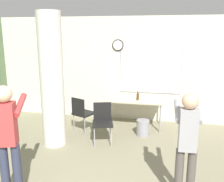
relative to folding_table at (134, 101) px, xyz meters
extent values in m
cube|color=beige|center=(-0.49, 0.57, 0.73)|extent=(8.00, 0.12, 2.80)
cylinder|color=black|center=(-0.51, 0.49, 1.38)|extent=(0.30, 0.03, 0.30)
cylinder|color=white|center=(-0.51, 0.48, 1.38)|extent=(0.26, 0.01, 0.25)
cube|color=#99999E|center=(0.36, 0.51, 0.68)|extent=(1.63, 0.01, 1.16)
cube|color=white|center=(0.36, 0.50, 0.68)|extent=(1.57, 0.02, 1.10)
cylinder|color=silver|center=(-1.55, -1.41, 0.73)|extent=(0.49, 0.49, 2.80)
cube|color=beige|center=(0.00, 0.00, 0.04)|extent=(1.49, 0.74, 0.03)
cylinder|color=gray|center=(-0.68, -0.31, -0.33)|extent=(0.04, 0.04, 0.69)
cylinder|color=gray|center=(0.68, -0.31, -0.33)|extent=(0.04, 0.04, 0.69)
cylinder|color=gray|center=(-0.68, 0.31, -0.33)|extent=(0.04, 0.04, 0.69)
cylinder|color=gray|center=(0.68, 0.31, -0.33)|extent=(0.04, 0.04, 0.69)
cylinder|color=#4C3319|center=(0.11, -0.07, 0.13)|extent=(0.07, 0.07, 0.16)
cylinder|color=#4C3319|center=(0.11, -0.07, 0.25)|extent=(0.03, 0.03, 0.07)
cylinder|color=gray|center=(0.29, -0.56, -0.49)|extent=(0.30, 0.30, 0.37)
cylinder|color=#99999E|center=(-2.75, -1.50, -0.46)|extent=(0.02, 0.02, 0.43)
cylinder|color=#99999E|center=(-2.83, -1.15, -0.46)|extent=(0.02, 0.02, 0.43)
cube|color=black|center=(-0.54, -1.18, -0.22)|extent=(0.54, 0.54, 0.04)
cube|color=black|center=(-0.59, -0.98, 0.00)|extent=(0.39, 0.13, 0.40)
cylinder|color=#99999E|center=(-0.66, -1.40, -0.46)|extent=(0.02, 0.02, 0.43)
cylinder|color=#99999E|center=(-0.32, -1.30, -0.46)|extent=(0.02, 0.02, 0.43)
cylinder|color=#99999E|center=(-0.76, -1.05, -0.46)|extent=(0.02, 0.02, 0.43)
cylinder|color=#99999E|center=(-0.41, -0.95, -0.46)|extent=(0.02, 0.02, 0.43)
cube|color=black|center=(-1.15, -0.58, -0.22)|extent=(0.58, 0.58, 0.04)
cube|color=black|center=(-1.24, -0.76, 0.00)|extent=(0.37, 0.19, 0.40)
cylinder|color=#99999E|center=(-0.91, -0.49, -0.46)|extent=(0.02, 0.02, 0.43)
cylinder|color=#99999E|center=(-1.24, -0.34, -0.46)|extent=(0.02, 0.02, 0.43)
cylinder|color=#99999E|center=(-1.06, -0.82, -0.46)|extent=(0.02, 0.02, 0.43)
cylinder|color=#99999E|center=(-1.39, -0.66, -0.46)|extent=(0.02, 0.02, 0.43)
cylinder|color=#514C47|center=(1.14, -2.87, -0.26)|extent=(0.12, 0.12, 0.82)
cylinder|color=#514C47|center=(0.98, -2.87, -0.26)|extent=(0.12, 0.12, 0.82)
cube|color=#99999E|center=(1.06, -2.87, 0.44)|extent=(0.24, 0.19, 0.58)
sphere|color=#D8AD8C|center=(1.06, -2.87, 0.84)|extent=(0.22, 0.22, 0.22)
cylinder|color=#99999E|center=(1.19, -2.63, 0.62)|extent=(0.10, 0.52, 0.23)
cylinder|color=#99999E|center=(0.93, -2.64, 0.62)|extent=(0.10, 0.52, 0.23)
cube|color=white|center=(0.92, -2.41, 0.63)|extent=(0.04, 0.13, 0.04)
cylinder|color=#2D3347|center=(-1.29, -3.26, -0.24)|extent=(0.13, 0.13, 0.86)
cylinder|color=#2D3347|center=(-1.45, -3.31, -0.24)|extent=(0.13, 0.13, 0.86)
cube|color=#B23838|center=(-1.37, -3.28, 0.49)|extent=(0.30, 0.26, 0.61)
sphere|color=#D8AD8C|center=(-1.37, -3.28, 0.91)|extent=(0.23, 0.23, 0.23)
cylinder|color=#B23838|center=(-1.31, -3.01, 0.69)|extent=(0.25, 0.54, 0.24)
cylinder|color=#B23838|center=(-1.57, -3.09, 0.69)|extent=(0.25, 0.54, 0.24)
cube|color=white|center=(-1.65, -2.86, 0.69)|extent=(0.07, 0.13, 0.04)
camera|label=1|loc=(0.69, -6.14, 1.70)|focal=40.00mm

